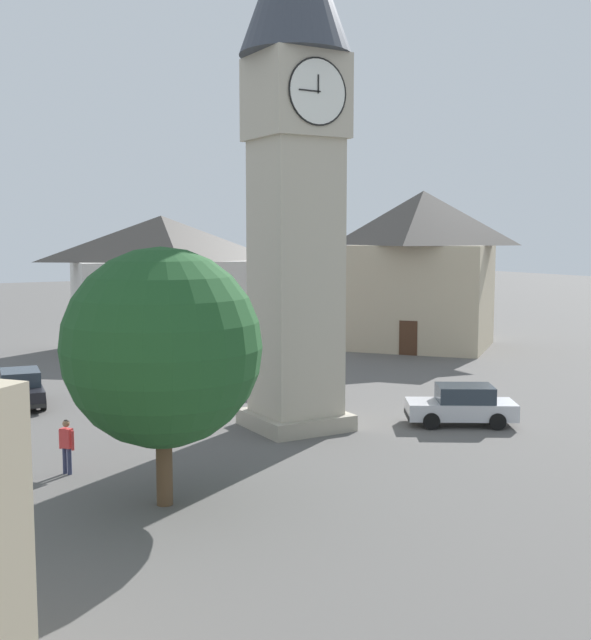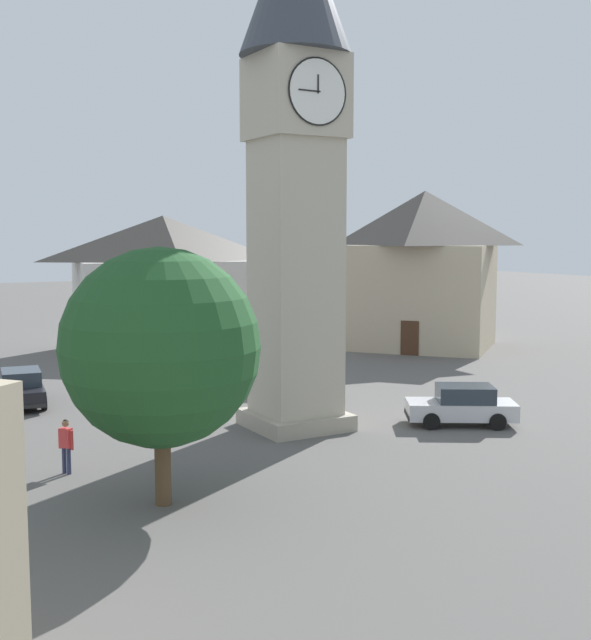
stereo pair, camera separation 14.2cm
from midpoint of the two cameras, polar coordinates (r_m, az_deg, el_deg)
The scene contains 11 objects.
ground_plane at distance 30.37m, azimuth -0.14°, elevation -7.70°, with size 200.00×200.00×0.00m, color #565451.
clock_tower at distance 29.77m, azimuth -0.14°, elevation 14.04°, with size 4.10×4.10×19.48m.
car_blue_kerb at distance 36.97m, azimuth -1.01°, elevation -3.99°, with size 4.27×3.91×1.53m.
car_silver_kerb at distance 31.27m, azimuth 11.70°, elevation -6.00°, with size 4.40×3.59×1.53m.
car_red_corner at distance 35.89m, azimuth -19.22°, elevation -4.65°, with size 2.23×4.32×1.53m.
car_white_side at distance 42.77m, azimuth -5.84°, elevation -2.64°, with size 3.05×4.46×1.53m.
pedestrian at distance 25.39m, azimuth -16.26°, elevation -8.38°, with size 0.39×0.47×1.69m.
tree at distance 21.36m, azimuth -9.73°, elevation -1.97°, with size 5.33×5.33×6.96m.
building_terrace_right at distance 51.88m, azimuth 9.01°, elevation 3.71°, with size 11.75×11.85×10.05m.
building_corner_back at distance 51.28m, azimuth -9.63°, elevation 2.77°, with size 11.96×8.11×8.47m.
road_sign at distance 39.76m, azimuth -1.73°, elevation -1.62°, with size 0.60×0.07×2.80m.
Camera 1 is at (14.69, 25.57, 7.27)m, focal length 44.61 mm.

